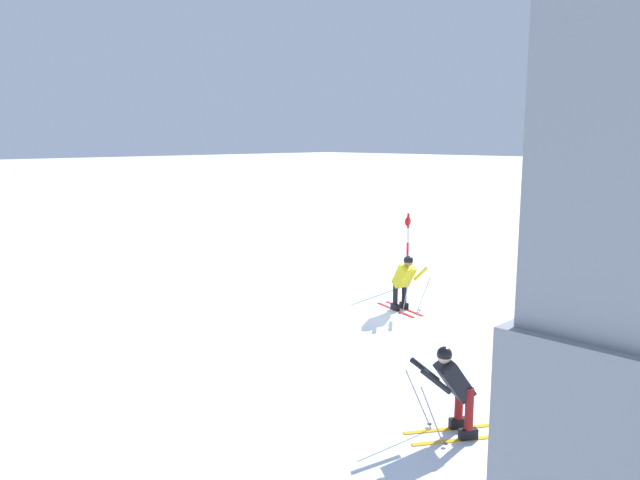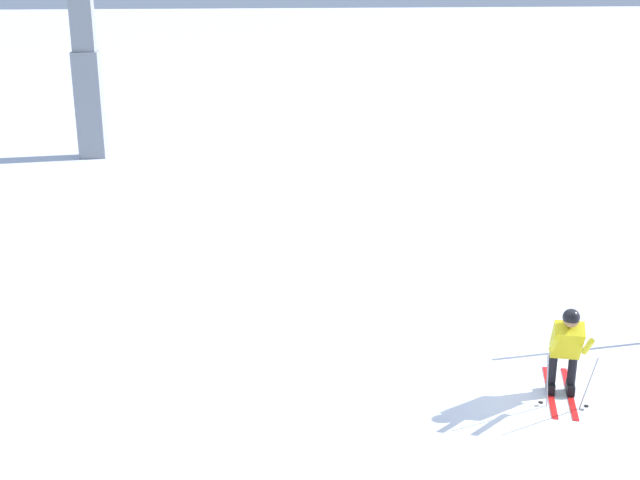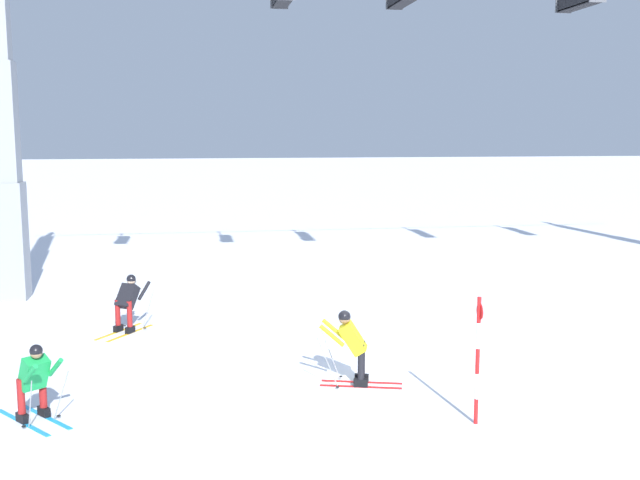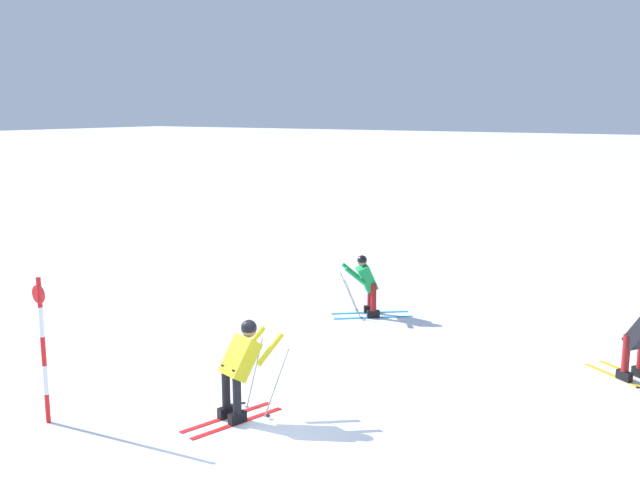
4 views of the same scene
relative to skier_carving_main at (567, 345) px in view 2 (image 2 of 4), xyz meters
name	(u,v)px [view 2 (image 2 of 4)]	position (x,y,z in m)	size (l,w,h in m)	color
ground_plane	(511,389)	(0.36, 0.65, -0.88)	(260.00, 260.00, 0.00)	white
skier_carving_main	(567,345)	(0.00, 0.00, 0.00)	(1.75, 0.98, 1.66)	red
lift_tower_far	(82,18)	(17.89, 9.33, 3.71)	(0.86, 2.75, 11.14)	gray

